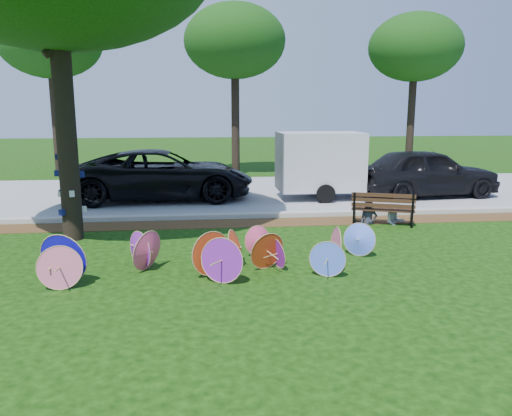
{
  "coord_description": "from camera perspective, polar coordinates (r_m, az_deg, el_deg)",
  "views": [
    {
      "loc": [
        -0.6,
        -8.11,
        2.92
      ],
      "look_at": [
        0.5,
        2.0,
        0.9
      ],
      "focal_mm": 35.0,
      "sensor_mm": 36.0,
      "label": 1
    }
  ],
  "objects": [
    {
      "name": "ground",
      "position": [
        8.64,
        -1.88,
        -8.53
      ],
      "size": [
        90.0,
        90.0,
        0.0
      ],
      "primitive_type": "plane",
      "color": "black",
      "rests_on": "ground"
    },
    {
      "name": "dark_pickup",
      "position": [
        17.79,
        18.86,
        3.86
      ],
      "size": [
        4.99,
        2.42,
        1.64
      ],
      "primitive_type": "imported",
      "rotation": [
        0.0,
        0.0,
        1.67
      ],
      "color": "black",
      "rests_on": "ground"
    },
    {
      "name": "cargo_trailer",
      "position": [
        16.55,
        7.34,
        5.32
      ],
      "size": [
        2.69,
        1.71,
        2.48
      ],
      "primitive_type": "cube",
      "rotation": [
        0.0,
        0.0,
        -0.0
      ],
      "color": "silver",
      "rests_on": "ground"
    },
    {
      "name": "person_left",
      "position": [
        13.11,
        12.83,
        0.83
      ],
      "size": [
        0.48,
        0.34,
        1.23
      ],
      "primitive_type": "imported",
      "rotation": [
        0.0,
        0.0,
        -0.11
      ],
      "color": "#323444",
      "rests_on": "ground"
    },
    {
      "name": "black_van",
      "position": [
        16.57,
        -10.62,
        3.75
      ],
      "size": [
        5.97,
        2.94,
        1.63
      ],
      "primitive_type": "imported",
      "rotation": [
        0.0,
        0.0,
        1.61
      ],
      "color": "black",
      "rests_on": "ground"
    },
    {
      "name": "street",
      "position": [
        17.71,
        -4.19,
        1.74
      ],
      "size": [
        90.0,
        8.0,
        0.01
      ],
      "primitive_type": "cube",
      "color": "gray",
      "rests_on": "ground"
    },
    {
      "name": "curb",
      "position": [
        13.63,
        -3.55,
        -0.9
      ],
      "size": [
        90.0,
        0.3,
        0.12
      ],
      "primitive_type": "cube",
      "color": "#B7B5AD",
      "rests_on": "ground"
    },
    {
      "name": "mulch_strip",
      "position": [
        12.96,
        -3.4,
        -1.79
      ],
      "size": [
        90.0,
        1.0,
        0.01
      ],
      "primitive_type": "cube",
      "color": "#472D16",
      "rests_on": "ground"
    },
    {
      "name": "parasol_pile",
      "position": [
        9.08,
        -5.02,
        -5.08
      ],
      "size": [
        6.26,
        1.99,
        0.89
      ],
      "color": "#F14879",
      "rests_on": "ground"
    },
    {
      "name": "person_right",
      "position": [
        13.37,
        15.66,
        0.59
      ],
      "size": [
        0.55,
        0.44,
        1.1
      ],
      "primitive_type": "imported",
      "rotation": [
        0.0,
        0.0,
        0.05
      ],
      "color": "silver",
      "rests_on": "ground"
    },
    {
      "name": "bg_trees",
      "position": [
        23.29,
        -1.83,
        18.26
      ],
      "size": [
        20.91,
        5.66,
        7.4
      ],
      "color": "black",
      "rests_on": "ground"
    },
    {
      "name": "park_bench",
      "position": [
        13.22,
        14.3,
        -0.03
      ],
      "size": [
        1.71,
        1.14,
        0.84
      ],
      "primitive_type": null,
      "rotation": [
        0.0,
        0.0,
        -0.36
      ],
      "color": "black",
      "rests_on": "ground"
    }
  ]
}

